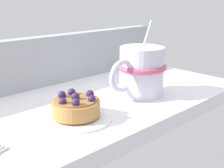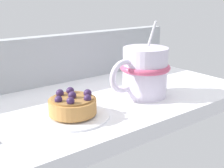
{
  "view_description": "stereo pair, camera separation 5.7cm",
  "coord_description": "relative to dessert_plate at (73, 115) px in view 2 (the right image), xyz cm",
  "views": [
    {
      "loc": [
        -34.05,
        -45.28,
        21.14
      ],
      "look_at": [
        3.58,
        -5.58,
        4.35
      ],
      "focal_mm": 47.47,
      "sensor_mm": 36.0,
      "label": 1
    },
    {
      "loc": [
        -29.7,
        -48.99,
        21.14
      ],
      "look_at": [
        3.58,
        -5.58,
        4.35
      ],
      "focal_mm": 47.47,
      "sensor_mm": 36.0,
      "label": 2
    }
  ],
  "objects": [
    {
      "name": "window_rail_back",
      "position": [
        5.51,
        21.36,
        5.46
      ],
      "size": [
        73.71,
        3.13,
        11.62
      ],
      "primitive_type": "cube",
      "color": "#9EA3A8",
      "rests_on": "ground_plane"
    },
    {
      "name": "ground_plane",
      "position": [
        5.51,
        5.98,
        -1.87
      ],
      "size": [
        75.21,
        33.88,
        3.04
      ],
      "primitive_type": "cube",
      "color": "white"
    },
    {
      "name": "coffee_mug",
      "position": [
        17.89,
        0.81,
        5.0
      ],
      "size": [
        14.57,
        10.67,
        15.81
      ],
      "color": "silver",
      "rests_on": "ground_plane"
    },
    {
      "name": "raspberry_tart",
      "position": [
        0.02,
        0.01,
        1.97
      ],
      "size": [
        8.48,
        8.48,
        4.04
      ],
      "color": "#B77F42",
      "rests_on": "dessert_plate"
    },
    {
      "name": "dessert_plate",
      "position": [
        0.0,
        0.0,
        0.0
      ],
      "size": [
        12.99,
        12.99,
        0.76
      ],
      "color": "white",
      "rests_on": "ground_plane"
    }
  ]
}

